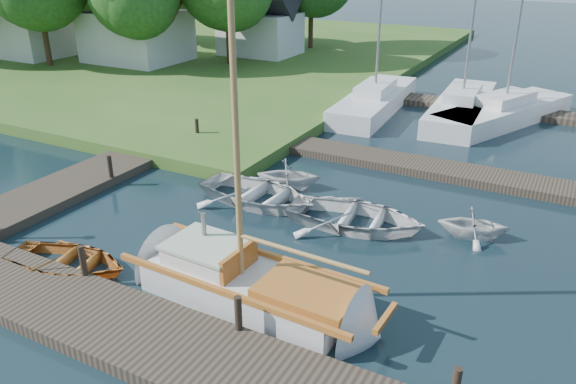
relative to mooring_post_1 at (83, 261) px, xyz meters
The scene contains 21 objects.
ground 5.87m from the mooring_post_1, 59.04° to the left, with size 160.00×160.00×0.00m, color black.
near_dock 3.21m from the mooring_post_1, 18.43° to the right, with size 18.00×2.20×0.30m, color black.
left_dock 8.62m from the mooring_post_1, 125.54° to the left, with size 2.20×18.00×0.30m, color black.
far_dock 12.55m from the mooring_post_1, 66.50° to the left, with size 14.00×1.60×0.30m, color black.
shore 36.80m from the mooring_post_1, 132.80° to the left, with size 50.00×40.00×0.50m, color #32571C.
mooring_post_1 is the anchor object (origin of this frame).
mooring_post_2 4.50m from the mooring_post_1, ahead, with size 0.16×0.16×0.80m, color black.
mooring_post_4 6.40m from the mooring_post_1, 128.66° to the left, with size 0.16×0.16×0.80m, color black.
mooring_post_5 10.77m from the mooring_post_1, 111.80° to the left, with size 0.16×0.16×0.80m, color black.
sailboat 4.30m from the mooring_post_1, 18.68° to the left, with size 7.23×2.28×9.83m.
dinghy 1.09m from the mooring_post_1, 163.02° to the left, with size 2.38×3.34×0.69m, color #924A15.
tender_a 6.29m from the mooring_post_1, 78.30° to the left, with size 2.95×4.13×0.85m, color silver.
tender_b 7.86m from the mooring_post_1, 78.45° to the left, with size 1.89×2.20×1.16m, color silver.
tender_c 7.69m from the mooring_post_1, 52.39° to the left, with size 2.95×4.13×0.85m, color silver.
tender_d 10.61m from the mooring_post_1, 41.64° to the left, with size 1.71×1.98×1.04m, color silver.
marina_boat_0 18.49m from the mooring_post_1, 87.67° to the left, with size 2.74×8.86×11.30m.
marina_boat_1 19.96m from the mooring_post_1, 75.87° to the left, with size 2.69×8.97×9.93m.
marina_boat_2 20.54m from the mooring_post_1, 70.51° to the left, with size 5.41×8.62×11.05m.
house_a 27.11m from the mooring_post_1, 128.99° to the left, with size 6.30×5.00×6.29m.
house_b 31.47m from the mooring_post_1, 142.77° to the left, with size 5.77×4.50×5.79m.
house_c 29.22m from the mooring_post_1, 112.17° to the left, with size 5.25×4.00×5.28m.
Camera 1 is at (6.99, -13.04, 7.77)m, focal length 35.00 mm.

